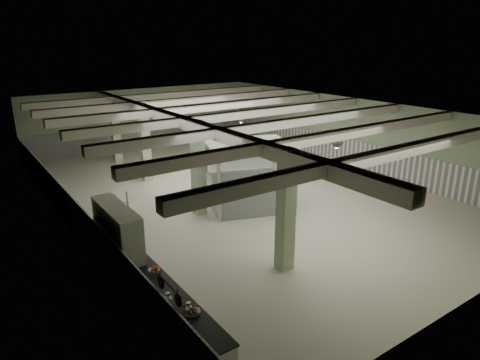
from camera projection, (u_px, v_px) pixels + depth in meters
floor at (238, 193)px, 18.62m from camera, size 20.00×20.00×0.00m
ceiling at (238, 111)px, 17.49m from camera, size 14.00×20.00×0.02m
wall_back at (144, 119)px, 25.84m from camera, size 14.00×0.02×3.60m
wall_front at (474, 240)px, 10.27m from camera, size 14.00×0.02×3.60m
wall_left at (66, 184)px, 14.26m from camera, size 0.02×20.00×3.60m
wall_right at (350, 133)px, 21.85m from camera, size 0.02×20.00×3.60m
wainscot_left at (70, 213)px, 14.60m from camera, size 0.05×19.90×1.50m
wainscot_right at (348, 153)px, 22.17m from camera, size 0.05×19.90×1.50m
wainscot_back at (146, 136)px, 26.15m from camera, size 13.90×0.05×1.50m
girder at (184, 122)px, 16.20m from camera, size 0.45×19.90×0.40m
beam_a at (393, 153)px, 11.70m from camera, size 13.90×0.35×0.32m
beam_b at (327, 137)px, 13.65m from camera, size 13.90×0.35×0.32m
beam_c at (277, 124)px, 15.60m from camera, size 13.90×0.35×0.32m
beam_d at (238, 115)px, 17.54m from camera, size 13.90×0.35×0.32m
beam_e at (207, 107)px, 19.49m from camera, size 13.90×0.35×0.32m
beam_f at (181, 101)px, 21.44m from camera, size 13.90×0.35×0.32m
beam_g at (160, 96)px, 23.39m from camera, size 13.90×0.35×0.32m
column_a at (286, 211)px, 12.02m from camera, size 0.42×0.42×3.60m
column_b at (198, 169)px, 15.92m from camera, size 0.42×0.42×3.60m
column_c at (145, 143)px, 19.81m from camera, size 0.42×0.42×3.60m
column_d at (115, 129)px, 22.93m from camera, size 0.42×0.42×3.60m
hook_rail at (167, 283)px, 8.36m from camera, size 0.02×1.20×0.02m
pendant_front at (337, 146)px, 14.04m from camera, size 0.44×0.44×0.22m
pendant_mid at (241, 121)px, 18.32m from camera, size 0.44×0.44×0.22m
pendant_back at (186, 106)px, 22.22m from camera, size 0.44×0.44×0.22m
prep_counter at (165, 310)px, 9.85m from camera, size 0.84×4.81×0.91m
pitcher_near at (168, 298)px, 9.29m from camera, size 0.23×0.25×0.27m
pitcher_far at (189, 308)px, 8.96m from camera, size 0.23×0.25×0.27m
veg_colander at (191, 310)px, 8.96m from camera, size 0.51×0.51×0.18m
orange_bowl at (154, 271)px, 10.52m from camera, size 0.35×0.35×0.10m
skillet_near at (178, 300)px, 8.19m from camera, size 0.04×0.27×0.27m
skillet_far at (161, 282)px, 8.80m from camera, size 0.04×0.28×0.28m
walkin_cooler at (120, 244)px, 11.63m from camera, size 0.91×2.37×2.17m
guard_booth at (249, 164)px, 16.66m from camera, size 3.91×3.61×2.56m
filing_cabinet at (288, 187)px, 17.54m from camera, size 0.40×0.57×1.23m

